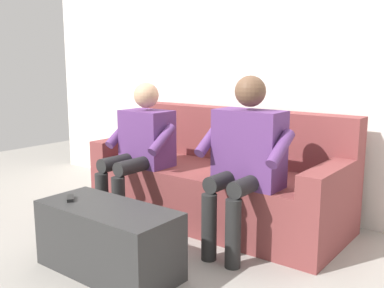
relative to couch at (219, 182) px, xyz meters
name	(u,v)px	position (x,y,z in m)	size (l,w,h in m)	color
ground_plane	(158,248)	(0.00, 0.74, -0.30)	(8.00, 8.00, 0.00)	gray
back_wall	(255,47)	(0.00, -0.51, 1.08)	(5.14, 0.06, 2.76)	silver
couch	(219,182)	(0.00, 0.00, 0.00)	(2.03, 0.83, 0.87)	brown
coffee_table	(108,239)	(0.00, 1.18, -0.10)	(0.90, 0.40, 0.41)	#2D2D2D
person_left_seated	(245,154)	(-0.47, 0.41, 0.36)	(0.61, 0.49, 1.17)	#5B3370
person_right_seated	(140,144)	(0.47, 0.41, 0.32)	(0.54, 0.59, 1.10)	#5B3370
remote_black	(71,198)	(0.28, 1.23, 0.12)	(0.11, 0.04, 0.02)	black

